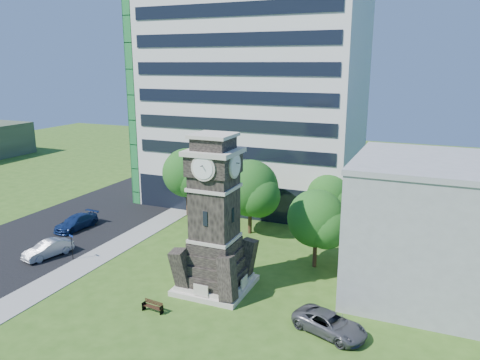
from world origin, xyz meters
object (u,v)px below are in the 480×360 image
at_px(clock_tower, 215,224).
at_px(car_street_north, 76,222).
at_px(car_street_mid, 48,249).
at_px(park_bench, 153,306).
at_px(street_sign, 72,244).
at_px(car_east_lot, 330,324).

bearing_deg(clock_tower, car_street_north, 162.24).
bearing_deg(car_street_mid, clock_tower, 16.31).
distance_m(clock_tower, car_street_north, 21.01).
bearing_deg(car_street_north, park_bench, -28.79).
bearing_deg(street_sign, car_street_north, 148.60).
xyz_separation_m(clock_tower, street_sign, (-14.14, -0.22, -3.76)).
distance_m(clock_tower, car_street_mid, 17.32).
xyz_separation_m(car_east_lot, street_sign, (-23.83, 2.65, 0.83)).
bearing_deg(car_street_mid, park_bench, -3.14).
bearing_deg(clock_tower, street_sign, -179.09).
bearing_deg(street_sign, park_bench, -3.70).
xyz_separation_m(car_east_lot, park_bench, (-12.18, -2.18, -0.26)).
distance_m(clock_tower, street_sign, 14.63).
relative_size(car_street_mid, park_bench, 2.82).
height_order(clock_tower, car_street_mid, clock_tower).
relative_size(car_street_north, car_east_lot, 1.03).
bearing_deg(clock_tower, car_east_lot, -16.49).
xyz_separation_m(car_street_north, park_bench, (17.06, -11.31, -0.31)).
bearing_deg(car_east_lot, street_sign, 104.11).
height_order(car_east_lot, street_sign, street_sign).
distance_m(car_street_north, street_sign, 8.47).
bearing_deg(street_sign, clock_tower, 19.70).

